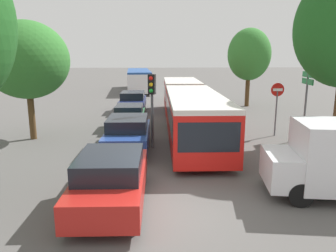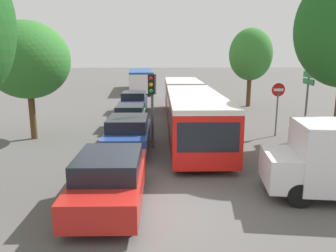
{
  "view_description": "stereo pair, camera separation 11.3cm",
  "coord_description": "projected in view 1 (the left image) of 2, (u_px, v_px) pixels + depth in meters",
  "views": [
    {
      "loc": [
        -0.67,
        -8.44,
        4.28
      ],
      "look_at": [
        0.2,
        5.55,
        1.2
      ],
      "focal_mm": 35.0,
      "sensor_mm": 36.0,
      "label": 1
    },
    {
      "loc": [
        -0.56,
        -8.45,
        4.28
      ],
      "look_at": [
        0.2,
        5.55,
        1.2
      ],
      "focal_mm": 35.0,
      "sensor_mm": 36.0,
      "label": 2
    }
  ],
  "objects": [
    {
      "name": "ground_plane",
      "position": [
        173.0,
        210.0,
        9.19
      ],
      "size": [
        200.0,
        200.0,
        0.0
      ],
      "primitive_type": "plane",
      "color": "#565451"
    },
    {
      "name": "articulated_bus",
      "position": [
        188.0,
        104.0,
        19.15
      ],
      "size": [
        2.97,
        16.45,
        2.43
      ],
      "rotation": [
        0.0,
        0.0,
        -1.6
      ],
      "color": "red",
      "rests_on": "ground"
    },
    {
      "name": "city_bus_rear",
      "position": [
        139.0,
        79.0,
        38.89
      ],
      "size": [
        3.06,
        11.51,
        2.46
      ],
      "rotation": [
        0.0,
        0.0,
        1.62
      ],
      "color": "silver",
      "rests_on": "ground"
    },
    {
      "name": "queued_car_red",
      "position": [
        111.0,
        179.0,
        9.38
      ],
      "size": [
        2.04,
        4.51,
        1.55
      ],
      "rotation": [
        0.0,
        0.0,
        1.54
      ],
      "color": "#B21E19",
      "rests_on": "ground"
    },
    {
      "name": "queued_car_blue",
      "position": [
        128.0,
        133.0,
        14.82
      ],
      "size": [
        2.02,
        4.47,
        1.53
      ],
      "rotation": [
        0.0,
        0.0,
        1.54
      ],
      "color": "#284799",
      "rests_on": "ground"
    },
    {
      "name": "queued_car_green",
      "position": [
        130.0,
        116.0,
        19.41
      ],
      "size": [
        1.8,
        3.99,
        1.37
      ],
      "rotation": [
        0.0,
        0.0,
        1.54
      ],
      "color": "#236638",
      "rests_on": "ground"
    },
    {
      "name": "queued_car_navy",
      "position": [
        133.0,
        101.0,
        24.9
      ],
      "size": [
        2.0,
        4.41,
        1.51
      ],
      "rotation": [
        0.0,
        0.0,
        1.54
      ],
      "color": "navy",
      "rests_on": "ground"
    },
    {
      "name": "traffic_light",
      "position": [
        152.0,
        94.0,
        14.87
      ],
      "size": [
        0.38,
        0.4,
        3.4
      ],
      "rotation": [
        0.0,
        0.0,
        -1.88
      ],
      "color": "#56595E",
      "rests_on": "ground"
    },
    {
      "name": "no_entry_sign",
      "position": [
        277.0,
        101.0,
        17.2
      ],
      "size": [
        0.7,
        0.08,
        2.82
      ],
      "rotation": [
        0.0,
        0.0,
        -1.57
      ],
      "color": "#56595E",
      "rests_on": "ground"
    },
    {
      "name": "direction_sign_post",
      "position": [
        307.0,
        90.0,
        16.28
      ],
      "size": [
        0.2,
        1.4,
        3.6
      ],
      "rotation": [
        0.0,
        0.0,
        3.04
      ],
      "color": "#56595E",
      "rests_on": "ground"
    },
    {
      "name": "tree_left_mid",
      "position": [
        26.0,
        62.0,
        16.03
      ],
      "size": [
        4.12,
        4.12,
        5.92
      ],
      "color": "#51381E",
      "rests_on": "ground"
    },
    {
      "name": "tree_right_mid",
      "position": [
        249.0,
        56.0,
        26.71
      ],
      "size": [
        3.49,
        3.49,
        6.37
      ],
      "color": "#51381E",
      "rests_on": "ground"
    }
  ]
}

